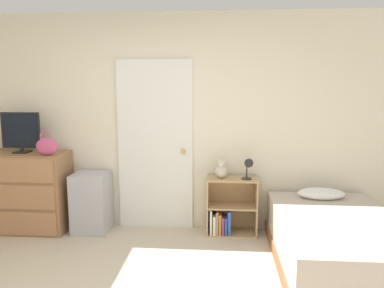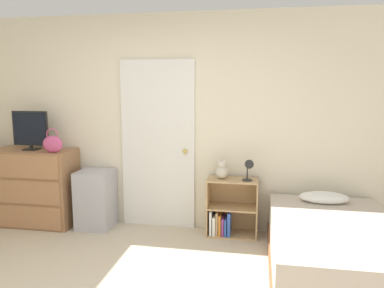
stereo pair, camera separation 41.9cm
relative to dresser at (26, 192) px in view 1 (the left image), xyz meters
The scene contains 10 objects.
wall_back 1.78m from the dresser, 10.23° to the left, with size 10.00×0.06×2.55m.
door_closed 1.63m from the dresser, ahead, with size 0.90×0.09×2.02m.
dresser is the anchor object (origin of this frame).
tv 0.72m from the dresser, behind, with size 0.46×0.16×0.47m.
handbag 0.69m from the dresser, 21.35° to the right, with size 0.25×0.10×0.29m.
storage_bin 0.80m from the dresser, ahead, with size 0.41×0.40×0.70m.
bookshelf 2.41m from the dresser, ahead, with size 0.58×0.31×0.66m.
teddy_bear 2.33m from the dresser, ahead, with size 0.15×0.15×0.22m.
desk_lamp 2.64m from the dresser, ahead, with size 0.13×0.12×0.24m.
bed 3.49m from the dresser, 10.96° to the right, with size 1.15×1.81×0.59m.
Camera 1 is at (0.75, -2.28, 1.72)m, focal length 35.00 mm.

